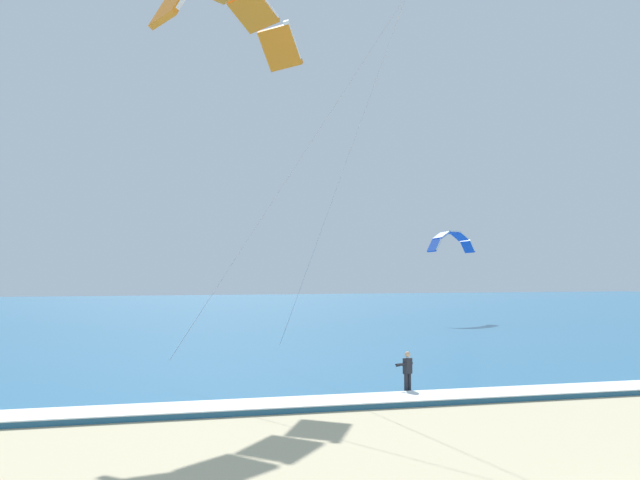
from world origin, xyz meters
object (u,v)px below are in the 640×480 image
(surfboard, at_px, (408,395))
(kite_distant, at_px, (451,239))
(kite_primary, at_px, (228,8))
(kitesurfer, at_px, (407,371))

(surfboard, bearing_deg, kite_distant, 61.77)
(kite_primary, xyz_separation_m, kite_distant, (25.22, 29.44, -9.08))
(kitesurfer, height_order, kite_primary, kite_primary)
(kitesurfer, xyz_separation_m, kite_distant, (19.42, 36.14, 6.59))
(kite_primary, height_order, kite_distant, kite_primary)
(kitesurfer, distance_m, kite_primary, 18.00)
(kitesurfer, height_order, kite_distant, kite_distant)
(kitesurfer, bearing_deg, kite_primary, 130.90)
(surfboard, distance_m, kite_distant, 41.71)
(kite_primary, bearing_deg, kitesurfer, -49.10)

